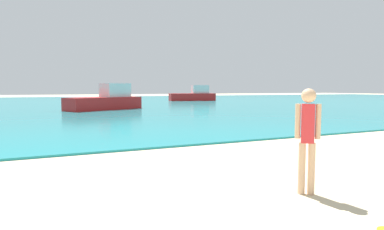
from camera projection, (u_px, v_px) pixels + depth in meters
The scene contains 4 objects.
water at pixel (74, 103), 35.83m from camera, with size 160.00×60.00×0.06m, color teal.
person_standing at pixel (308, 135), 4.82m from camera, with size 0.32×0.25×1.61m.
boat_near at pixel (107, 100), 24.13m from camera, with size 6.01×4.30×1.97m.
boat_far at pixel (194, 95), 42.35m from camera, with size 6.22×2.87×2.03m.
Camera 1 is at (-2.58, 4.12, 1.61)m, focal length 29.91 mm.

